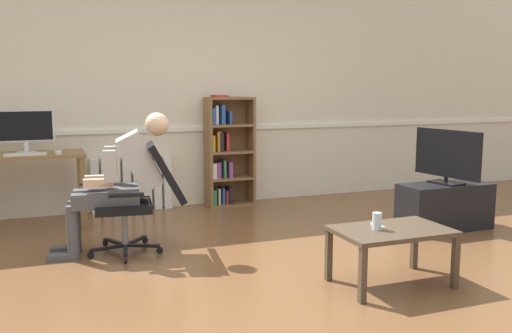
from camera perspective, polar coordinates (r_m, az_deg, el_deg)
name	(u,v)px	position (r m, az deg, el deg)	size (l,w,h in m)	color
ground_plane	(277,271)	(4.41, 2.17, -10.66)	(18.00, 18.00, 0.00)	brown
back_wall	(190,93)	(6.69, -6.79, 7.54)	(12.00, 0.13, 2.70)	beige
computer_desk	(26,166)	(6.04, -22.56, 0.05)	(1.14, 0.56, 0.76)	olive
imac_monitor	(25,128)	(6.07, -22.61, 3.70)	(0.56, 0.14, 0.44)	silver
keyboard	(25,154)	(5.88, -22.58, 1.17)	(0.39, 0.12, 0.02)	white
computer_mouse	(58,152)	(5.90, -19.62, 1.40)	(0.06, 0.10, 0.03)	white
bookshelf	(226,153)	(6.64, -3.08, 1.43)	(0.56, 0.29, 1.32)	brown
radiator	(132,184)	(6.53, -12.61, -1.76)	(0.91, 0.08, 0.62)	white
office_chair	(143,193)	(4.87, -11.51, -2.67)	(0.87, 0.62, 0.95)	black
person_seated	(121,179)	(4.85, -13.74, -1.25)	(1.03, 0.44, 1.21)	#4C4C51
tv_stand	(445,206)	(5.90, 18.79, -3.89)	(0.93, 0.40, 0.46)	black
tv_screen	(447,156)	(5.82, 19.04, 1.06)	(0.25, 0.78, 0.54)	black
coffee_table	(392,236)	(4.14, 13.74, -6.91)	(0.82, 0.53, 0.42)	#4C3D2D
drinking_glass	(377,221)	(4.05, 12.31, -5.50)	(0.07, 0.07, 0.12)	silver
spare_remote	(378,226)	(4.14, 12.40, -5.98)	(0.04, 0.15, 0.02)	white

